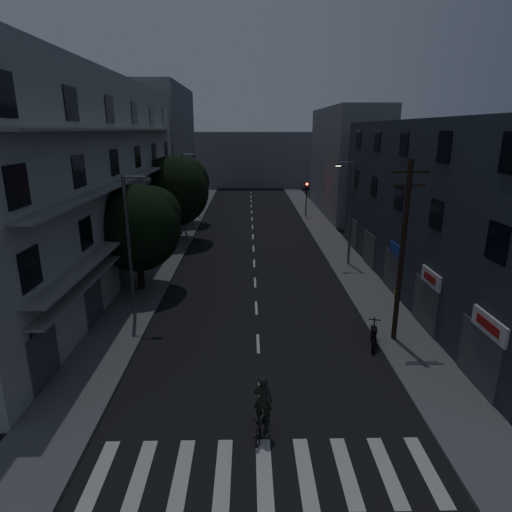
{
  "coord_description": "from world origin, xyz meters",
  "views": [
    {
      "loc": [
        -0.47,
        -12.99,
        10.41
      ],
      "look_at": [
        0.0,
        12.0,
        3.0
      ],
      "focal_mm": 30.0,
      "sensor_mm": 36.0,
      "label": 1
    }
  ],
  "objects_px": {
    "motorcycle": "(373,336)",
    "cyclist": "(263,415)",
    "bus_stop_sign": "(395,305)",
    "utility_pole": "(402,249)"
  },
  "relations": [
    {
      "from": "utility_pole",
      "to": "bus_stop_sign",
      "type": "height_order",
      "value": "utility_pole"
    },
    {
      "from": "bus_stop_sign",
      "to": "motorcycle",
      "type": "relative_size",
      "value": 1.29
    },
    {
      "from": "utility_pole",
      "to": "bus_stop_sign",
      "type": "bearing_deg",
      "value": 108.99
    },
    {
      "from": "utility_pole",
      "to": "bus_stop_sign",
      "type": "xyz_separation_m",
      "value": [
        -0.05,
        0.15,
        -2.98
      ]
    },
    {
      "from": "motorcycle",
      "to": "cyclist",
      "type": "xyz_separation_m",
      "value": [
        -5.74,
        -6.4,
        0.28
      ]
    },
    {
      "from": "utility_pole",
      "to": "motorcycle",
      "type": "height_order",
      "value": "utility_pole"
    },
    {
      "from": "motorcycle",
      "to": "cyclist",
      "type": "height_order",
      "value": "cyclist"
    },
    {
      "from": "utility_pole",
      "to": "motorcycle",
      "type": "xyz_separation_m",
      "value": [
        -1.2,
        -0.49,
        -4.36
      ]
    },
    {
      "from": "bus_stop_sign",
      "to": "cyclist",
      "type": "distance_m",
      "value": 9.92
    },
    {
      "from": "motorcycle",
      "to": "cyclist",
      "type": "distance_m",
      "value": 8.61
    }
  ]
}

